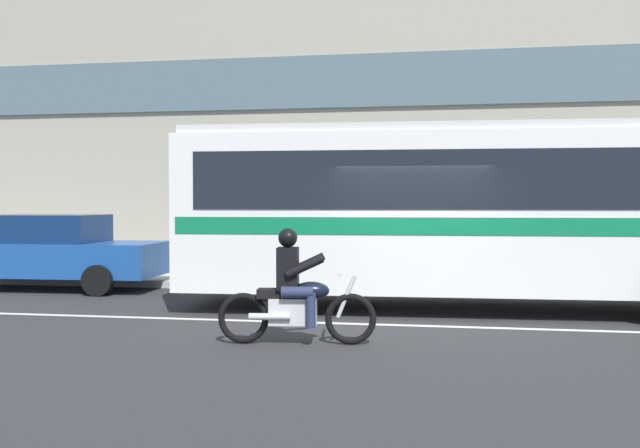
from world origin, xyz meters
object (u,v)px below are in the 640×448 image
at_px(parked_hatchback_downstreet, 53,251).
at_px(transit_bus, 482,204).
at_px(motorcycle_with_rider, 296,296).
at_px(fire_hydrant, 474,267).

bearing_deg(parked_hatchback_downstreet, transit_bus, -8.69).
xyz_separation_m(transit_bus, parked_hatchback_downstreet, (-9.09, 1.39, -1.03)).
bearing_deg(motorcycle_with_rider, parked_hatchback_downstreet, 143.03).
bearing_deg(parked_hatchback_downstreet, motorcycle_with_rider, -36.97).
bearing_deg(transit_bus, motorcycle_with_rider, -127.64).
distance_m(transit_bus, fire_hydrant, 2.93).
relative_size(motorcycle_with_rider, parked_hatchback_downstreet, 0.46).
bearing_deg(motorcycle_with_rider, fire_hydrant, 66.13).
relative_size(motorcycle_with_rider, fire_hydrant, 2.85).
distance_m(parked_hatchback_downstreet, fire_hydrant, 9.19).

